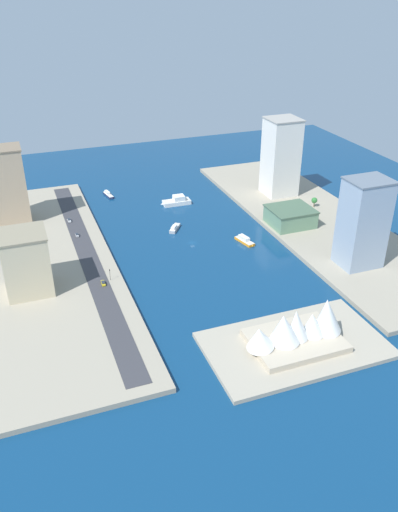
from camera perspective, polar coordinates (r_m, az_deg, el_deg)
The scene contains 20 objects.
ground_plane at distance 319.15m, azimuth -0.72°, elevation 1.47°, with size 440.00×440.00×0.00m, color navy.
quay_west at distance 353.96m, azimuth 12.42°, elevation 3.83°, with size 70.00×240.00×2.50m, color #9E937F.
quay_east at distance 303.82m, azimuth -16.06°, elevation -0.95°, with size 70.00×240.00×2.50m, color #9E937F.
peninsula_point at distance 236.45m, azimuth 10.40°, elevation -9.56°, with size 78.93×46.28×2.00m, color #A89E89.
road_strip at distance 304.77m, azimuth -12.04°, elevation -0.04°, with size 10.78×228.00×0.15m, color #38383D.
water_taxi_orange at distance 320.02m, azimuth 5.00°, elevation 1.73°, with size 7.79×16.14×3.85m.
patrol_launch_navy at distance 393.85m, azimuth -9.88°, elevation 6.63°, with size 5.85×15.12×3.20m.
ferry_white_commuter at distance 373.40m, azimuth -2.44°, elevation 6.01°, with size 21.76×8.57×6.42m.
yacht_sleek_gray at distance 335.22m, azimuth -2.66°, elevation 3.09°, with size 10.50×13.29×3.60m.
apartment_midrise_tan at distance 353.92m, azimuth -20.37°, elevation 7.22°, with size 25.34×20.38×49.00m.
office_block_beige at distance 272.91m, azimuth -18.36°, elevation -0.65°, with size 23.01×23.36×32.24m.
hotel_broad_white at distance 382.20m, azimuth 8.92°, elevation 10.64°, with size 22.50×22.00×54.92m.
tower_tall_glass at distance 293.34m, azimuth 17.48°, elevation 3.45°, with size 22.88×19.12×49.41m.
terminal_long_green at distance 339.71m, azimuth 9.94°, elevation 4.29°, with size 27.51×25.03×11.21m.
taxi_yellow_cab at distance 275.61m, azimuth -10.42°, elevation -2.92°, with size 2.06×5.11×1.61m.
van_white at distance 350.75m, azimuth -14.01°, elevation 3.81°, with size 2.10×4.87×1.71m.
sedan_silver at distance 329.34m, azimuth -13.19°, elevation 2.24°, with size 1.88×4.34×1.61m.
traffic_light_waterfront at distance 277.22m, azimuth -9.72°, elevation -1.84°, with size 0.36×0.36×6.50m.
opera_landmark at distance 231.66m, azimuth 10.72°, elevation -7.86°, with size 46.26×28.81×20.28m.
park_tree_cluster at distance 355.85m, azimuth 11.89°, elevation 5.20°, with size 18.99×22.65×8.73m.
Camera 1 is at (96.46, 267.54, 144.82)m, focal length 36.62 mm.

